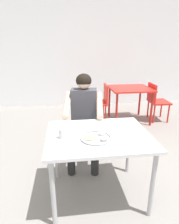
# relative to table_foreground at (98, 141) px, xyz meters

# --- Properties ---
(ground_plane) EXTENTS (12.00, 12.00, 0.05)m
(ground_plane) POSITION_rel_table_foreground_xyz_m (0.09, 0.04, -0.68)
(ground_plane) COLOR gray
(back_wall) EXTENTS (12.00, 0.12, 3.40)m
(back_wall) POSITION_rel_table_foreground_xyz_m (0.09, 3.49, 1.05)
(back_wall) COLOR white
(back_wall) RESTS_ON ground
(table_foreground) EXTENTS (1.02, 0.82, 0.73)m
(table_foreground) POSITION_rel_table_foreground_xyz_m (0.00, 0.00, 0.00)
(table_foreground) COLOR silver
(table_foreground) RESTS_ON ground
(thali_tray) EXTENTS (0.30, 0.30, 0.03)m
(thali_tray) POSITION_rel_table_foreground_xyz_m (-0.04, -0.09, 0.09)
(thali_tray) COLOR #B7BABF
(thali_tray) RESTS_ON table_foreground
(drinking_cup) EXTENTS (0.07, 0.07, 0.10)m
(drinking_cup) POSITION_rel_table_foreground_xyz_m (-0.35, -0.04, 0.13)
(drinking_cup) COLOR silver
(drinking_cup) RESTS_ON table_foreground
(chair_foreground) EXTENTS (0.45, 0.47, 0.85)m
(chair_foreground) POSITION_rel_table_foreground_xyz_m (-0.06, 0.90, -0.16)
(chair_foreground) COLOR #3F3F44
(chair_foreground) RESTS_ON ground
(diner_foreground) EXTENTS (0.55, 0.59, 1.23)m
(diner_foreground) POSITION_rel_table_foreground_xyz_m (-0.08, 0.68, 0.08)
(diner_foreground) COLOR #252525
(diner_foreground) RESTS_ON ground
(table_background_red) EXTENTS (0.84, 0.76, 0.74)m
(table_background_red) POSITION_rel_table_foreground_xyz_m (1.04, 2.10, -0.01)
(table_background_red) COLOR red
(table_background_red) RESTS_ON ground
(chair_red_left) EXTENTS (0.42, 0.43, 0.80)m
(chair_red_left) POSITION_rel_table_foreground_xyz_m (0.42, 2.15, -0.18)
(chair_red_left) COLOR red
(chair_red_left) RESTS_ON ground
(chair_red_right) EXTENTS (0.41, 0.44, 0.82)m
(chair_red_right) POSITION_rel_table_foreground_xyz_m (1.61, 2.06, -0.18)
(chair_red_right) COLOR red
(chair_red_right) RESTS_ON ground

